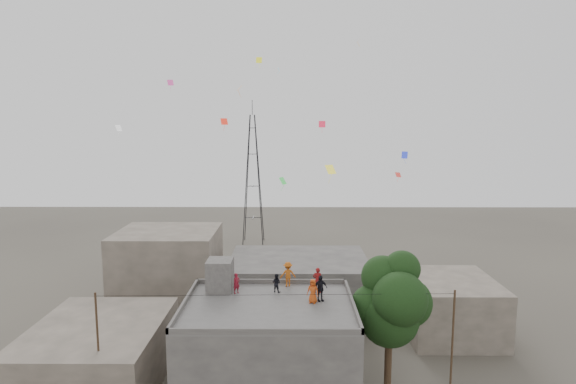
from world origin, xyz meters
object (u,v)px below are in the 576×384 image
transmission_tower (253,179)px  person_dark_adult (320,288)px  tree (392,302)px  stair_head_box (220,275)px  person_red_adult (318,280)px

transmission_tower → person_dark_adult: bearing=-79.8°
person_dark_adult → tree: bearing=-23.7°
stair_head_box → tree: 10.80m
person_red_adult → person_dark_adult: person_red_adult is taller
stair_head_box → person_dark_adult: (6.26, -1.88, -0.21)m
tree → stair_head_box: bearing=169.3°
transmission_tower → person_dark_adult: size_ratio=12.61×
transmission_tower → person_red_adult: (6.98, -37.83, -2.16)m
tree → person_dark_adult: tree is taller
stair_head_box → transmission_tower: (-0.80, 37.40, 1.97)m
person_dark_adult → person_red_adult: bearing=70.9°
stair_head_box → person_dark_adult: size_ratio=1.26×
tree → person_red_adult: size_ratio=5.60×
transmission_tower → person_red_adult: 38.53m
person_red_adult → transmission_tower: bearing=-76.1°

